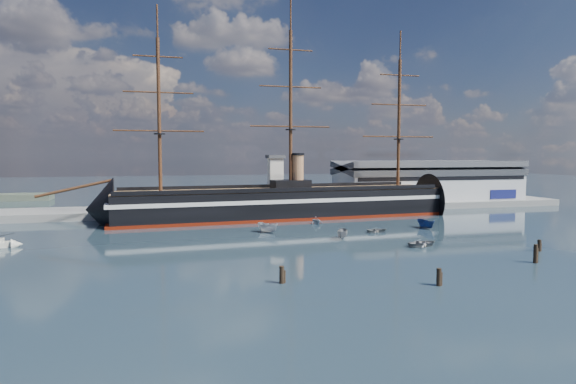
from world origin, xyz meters
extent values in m
plane|color=#20313C|center=(0.00, 40.00, 0.00)|extent=(600.00, 600.00, 0.00)
cube|color=slate|center=(10.00, 76.00, 0.00)|extent=(180.00, 18.00, 2.00)
cube|color=#B7BABC|center=(58.00, 80.00, 7.00)|extent=(62.00, 20.00, 10.00)
cube|color=#3F4247|center=(58.00, 80.00, 12.60)|extent=(63.00, 21.00, 2.00)
cube|color=silver|center=(3.00, 73.00, 9.00)|extent=(4.00, 4.00, 14.00)
cube|color=#3F4247|center=(3.00, 73.00, 16.50)|extent=(5.00, 5.00, 1.00)
cube|color=black|center=(2.09, 60.00, 4.00)|extent=(88.81, 21.33, 7.00)
cube|color=silver|center=(2.09, 60.00, 5.20)|extent=(90.82, 21.69, 1.00)
cube|color=#651606|center=(2.09, 60.00, 0.35)|extent=(90.82, 21.65, 0.90)
cone|color=black|center=(-44.41, 60.00, 3.70)|extent=(14.93, 16.50, 15.68)
cone|color=black|center=(48.59, 60.00, 3.70)|extent=(11.94, 16.32, 15.68)
cube|color=brown|center=(2.09, 60.00, 7.60)|extent=(88.73, 20.06, 0.40)
cube|color=black|center=(4.09, 60.00, 9.00)|extent=(10.35, 6.60, 2.50)
cylinder|color=#B07A4F|center=(6.09, 60.00, 12.50)|extent=(3.20, 3.20, 9.00)
cylinder|color=#381E0F|center=(-49.91, 60.00, 9.00)|extent=(17.76, 1.78, 4.43)
cylinder|color=#381E0F|center=(-29.91, 60.00, 26.80)|extent=(0.90, 0.90, 38.00)
cylinder|color=#381E0F|center=(4.09, 60.00, 28.80)|extent=(0.90, 0.90, 42.00)
cylinder|color=#381E0F|center=(36.09, 60.00, 25.80)|extent=(0.90, 0.90, 36.00)
imported|color=silver|center=(-7.41, 36.90, 0.00)|extent=(7.17, 5.67, 2.74)
imported|color=gray|center=(17.12, 13.95, 0.00)|extent=(2.13, 3.91, 1.73)
imported|color=gray|center=(5.40, 25.02, 0.00)|extent=(6.61, 4.91, 2.50)
imported|color=gray|center=(7.11, 47.01, 0.00)|extent=(6.13, 3.93, 2.08)
imported|color=slate|center=(16.00, 31.04, 0.00)|extent=(1.34, 2.95, 1.35)
imported|color=navy|center=(29.34, 33.28, 0.00)|extent=(6.78, 3.11, 2.62)
cylinder|color=black|center=(-14.75, -4.34, 0.00)|extent=(0.64, 0.64, 3.03)
cylinder|color=black|center=(4.70, -10.80, 0.00)|extent=(0.64, 0.64, 3.03)
cylinder|color=black|center=(26.86, -3.00, 0.00)|extent=(0.64, 0.64, 3.67)
cylinder|color=black|center=(34.51, 4.55, 0.00)|extent=(0.64, 0.64, 2.77)
camera|label=1|loc=(-30.15, -65.02, 17.00)|focal=30.00mm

